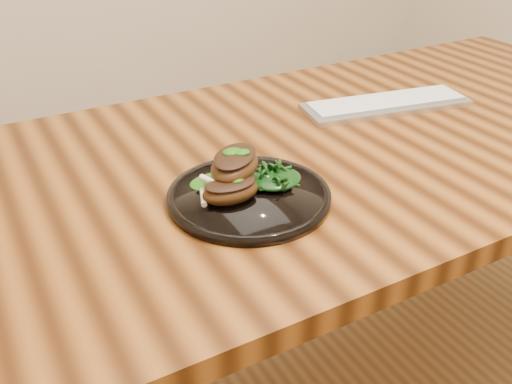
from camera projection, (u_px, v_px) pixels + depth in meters
desk at (357, 169)px, 1.20m from camera, size 1.60×0.80×0.75m
plate at (249, 196)px, 0.93m from camera, size 0.27×0.27×0.02m
lamb_chop_front at (230, 190)px, 0.89m from camera, size 0.10×0.07×0.04m
lamb_chop_back at (235, 164)px, 0.92m from camera, size 0.13×0.13×0.05m
herb_smear at (215, 181)px, 0.95m from camera, size 0.09×0.06×0.01m
greens_heap at (275, 176)px, 0.94m from camera, size 0.09×0.08×0.03m
keyboard at (386, 104)px, 1.28m from camera, size 0.39×0.18×0.02m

